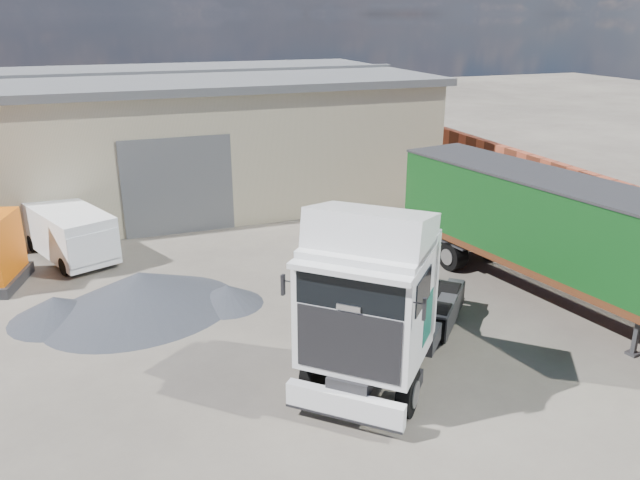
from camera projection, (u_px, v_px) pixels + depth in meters
name	position (u px, v px, depth m)	size (l,w,h in m)	color
ground	(326.00, 350.00, 15.21)	(120.00, 120.00, 0.00)	#2B2823
warehouse	(61.00, 141.00, 26.47)	(30.60, 12.60, 5.42)	#B8A98E
brick_boundary_wall	(552.00, 194.00, 23.81)	(0.35, 26.00, 2.50)	brown
tractor_unit	(378.00, 304.00, 13.55)	(5.96, 6.20, 4.25)	black
box_trailer	(551.00, 226.00, 17.43)	(4.12, 10.78, 3.51)	#2D2D30
panel_van	(71.00, 234.00, 20.64)	(3.13, 4.47, 1.69)	black
gravel_heap	(137.00, 293.00, 17.07)	(7.41, 6.93, 1.13)	#1F2229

